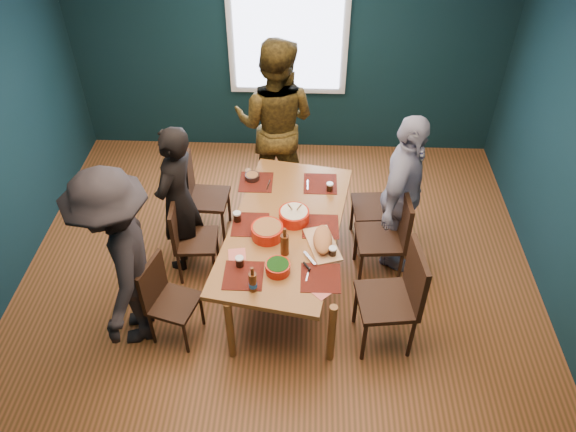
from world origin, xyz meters
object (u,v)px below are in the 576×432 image
chair_right_near (399,292)px  cutting_board (323,241)px  person_far_left (178,200)px  dining_table (285,231)px  chair_right_mid (391,231)px  chair_right_far (385,200)px  person_back (275,123)px  person_near_left (120,261)px  chair_left_mid (187,234)px  chair_left_near (164,295)px  person_right (402,195)px  chair_left_far (198,191)px  bowl_dumpling (294,215)px  bowl_salad (267,231)px  bowl_herbs (278,267)px

chair_right_near → cutting_board: bearing=140.9°
person_far_left → cutting_board: 1.42m
dining_table → chair_right_mid: bearing=18.5°
dining_table → chair_right_far: size_ratio=2.14×
dining_table → person_back: size_ratio=1.09×
chair_right_far → person_back: bearing=141.3°
person_near_left → chair_right_mid: bearing=99.7°
chair_left_mid → chair_left_near: size_ratio=1.03×
person_right → chair_left_far: bearing=104.0°
chair_left_far → chair_right_far: (1.86, -0.09, 0.02)m
chair_right_far → bowl_dumpling: bowl_dumpling is taller
dining_table → person_back: bearing=106.9°
chair_right_near → cutting_board: 0.76m
person_back → bowl_salad: person_back is taller
person_right → cutting_board: 0.95m
chair_left_far → bowl_herbs: 1.54m
chair_left_mid → person_right: person_right is taller
chair_left_mid → person_far_left: size_ratio=0.55×
chair_left_mid → chair_right_mid: 1.89m
dining_table → bowl_herbs: (-0.04, -0.56, 0.12)m
chair_right_near → bowl_herbs: (-0.99, 0.08, 0.17)m
bowl_dumpling → bowl_herbs: bowl_dumpling is taller
person_back → bowl_herbs: person_back is taller
person_back → bowl_dumpling: bearing=112.0°
chair_left_far → bowl_salad: size_ratio=3.26×
bowl_salad → bowl_dumpling: bearing=43.7°
chair_right_far → person_near_left: bearing=-155.7°
chair_left_mid → chair_right_near: size_ratio=0.82×
chair_right_mid → cutting_board: chair_right_mid is taller
person_far_left → bowl_herbs: (0.97, -0.81, -0.00)m
chair_left_mid → bowl_herbs: (0.89, -0.65, 0.27)m
cutting_board → person_right: bearing=21.9°
chair_right_mid → dining_table: bearing=-175.4°
person_near_left → chair_right_near: bearing=80.6°
person_far_left → person_right: bearing=110.6°
chair_left_near → bowl_herbs: bearing=21.4°
chair_right_far → chair_left_mid: bearing=-169.4°
chair_left_far → bowl_salad: 1.15m
bowl_dumpling → chair_right_near: bearing=-38.6°
person_right → bowl_herbs: bearing=153.1°
chair_left_near → chair_right_near: size_ratio=0.80×
chair_left_near → bowl_dumpling: bearing=50.1°
person_far_left → person_back: 1.40m
chair_right_far → person_far_left: 2.00m
chair_left_mid → person_back: person_back is taller
bowl_dumpling → person_far_left: bearing=170.4°
dining_table → chair_left_near: bearing=-137.0°
person_far_left → bowl_dumpling: (1.08, -0.18, 0.01)m
chair_left_far → person_right: 2.02m
chair_right_near → cutting_board: size_ratio=1.81×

